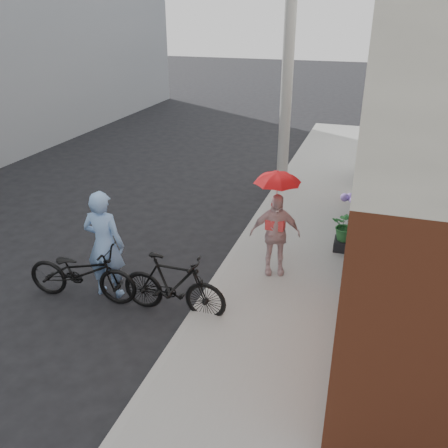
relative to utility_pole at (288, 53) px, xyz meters
The scene contains 11 objects.
ground 7.03m from the utility_pole, 100.39° to the right, with size 80.00×80.00×0.00m, color black.
sidewalk 5.37m from the utility_pole, 75.96° to the right, with size 2.20×24.00×0.12m, color #969691.
curb 5.28m from the utility_pole, 92.29° to the right, with size 0.12×24.00×0.12m, color #9E9E99.
utility_pole is the anchor object (origin of this frame).
officer 6.52m from the utility_pole, 107.42° to the right, with size 0.69×0.45×1.89m, color #7CA4DC.
bike_left 7.01m from the utility_pole, 109.54° to the right, with size 0.67×1.92×1.01m, color black.
bike_right 6.63m from the utility_pole, 94.84° to the right, with size 0.49×1.74×1.05m, color black.
kimono_woman 5.10m from the utility_pole, 80.07° to the right, with size 0.89×0.37×1.51m, color beige.
parasol 4.64m from the utility_pole, 80.07° to the right, with size 0.76×0.76×0.67m, color red.
planter 4.85m from the utility_pole, 57.95° to the right, with size 0.40×0.40×0.21m, color black.
potted_plant 4.58m from the utility_pole, 57.95° to the right, with size 0.56×0.48×0.62m, color #296630.
Camera 1 is at (3.33, -5.69, 4.51)m, focal length 38.00 mm.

